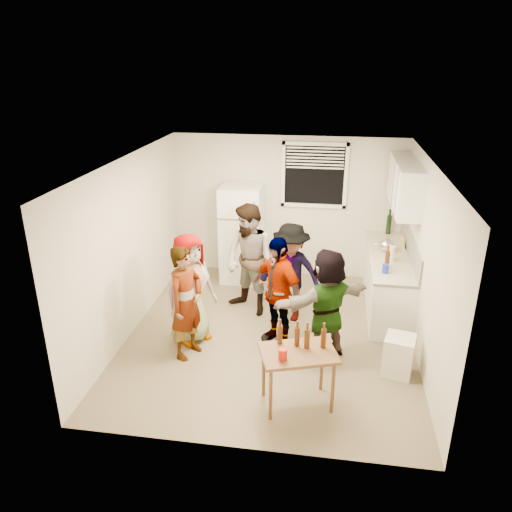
% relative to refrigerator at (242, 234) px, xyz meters
% --- Properties ---
extents(room, '(4.00, 4.50, 2.50)m').
position_rel_refrigerator_xyz_m(room, '(0.75, -1.88, -0.85)').
color(room, beige).
rests_on(room, ground).
extents(window, '(1.12, 0.10, 1.06)m').
position_rel_refrigerator_xyz_m(window, '(1.20, 0.33, 1.00)').
color(window, white).
rests_on(window, room).
extents(refrigerator, '(0.70, 0.70, 1.70)m').
position_rel_refrigerator_xyz_m(refrigerator, '(0.00, 0.00, 0.00)').
color(refrigerator, white).
rests_on(refrigerator, ground).
extents(counter_lower, '(0.60, 2.20, 0.86)m').
position_rel_refrigerator_xyz_m(counter_lower, '(2.45, -0.73, -0.42)').
color(counter_lower, white).
rests_on(counter_lower, ground).
extents(countertop, '(0.64, 2.22, 0.04)m').
position_rel_refrigerator_xyz_m(countertop, '(2.45, -0.73, 0.03)').
color(countertop, beige).
rests_on(countertop, counter_lower).
extents(backsplash, '(0.03, 2.20, 0.36)m').
position_rel_refrigerator_xyz_m(backsplash, '(2.74, -0.73, 0.23)').
color(backsplash, '#B3ADA5').
rests_on(backsplash, countertop).
extents(upper_cabinets, '(0.34, 1.60, 0.70)m').
position_rel_refrigerator_xyz_m(upper_cabinets, '(2.58, -0.53, 1.10)').
color(upper_cabinets, white).
rests_on(upper_cabinets, room).
extents(kettle, '(0.29, 0.26, 0.22)m').
position_rel_refrigerator_xyz_m(kettle, '(2.40, -0.60, 0.05)').
color(kettle, silver).
rests_on(kettle, countertop).
extents(paper_towel, '(0.11, 0.11, 0.23)m').
position_rel_refrigerator_xyz_m(paper_towel, '(2.43, -0.98, 0.05)').
color(paper_towel, white).
rests_on(paper_towel, countertop).
extents(wine_bottle, '(0.08, 0.08, 0.32)m').
position_rel_refrigerator_xyz_m(wine_bottle, '(2.50, 0.25, 0.05)').
color(wine_bottle, black).
rests_on(wine_bottle, countertop).
extents(beer_bottle_counter, '(0.07, 0.07, 0.25)m').
position_rel_refrigerator_xyz_m(beer_bottle_counter, '(2.35, -1.27, 0.05)').
color(beer_bottle_counter, '#47230C').
rests_on(beer_bottle_counter, countertop).
extents(blue_cup, '(0.09, 0.09, 0.13)m').
position_rel_refrigerator_xyz_m(blue_cup, '(2.32, -1.44, 0.05)').
color(blue_cup, '#2126AE').
rests_on(blue_cup, countertop).
extents(picture_frame, '(0.02, 0.19, 0.16)m').
position_rel_refrigerator_xyz_m(picture_frame, '(2.67, -0.40, 0.13)').
color(picture_frame, '#CCC952').
rests_on(picture_frame, countertop).
extents(trash_bin, '(0.43, 0.43, 0.52)m').
position_rel_refrigerator_xyz_m(trash_bin, '(2.45, -2.55, -0.60)').
color(trash_bin, silver).
rests_on(trash_bin, ground).
extents(serving_table, '(0.96, 0.79, 0.70)m').
position_rel_refrigerator_xyz_m(serving_table, '(1.24, -3.34, -0.85)').
color(serving_table, brown).
rests_on(serving_table, ground).
extents(beer_bottle_table, '(0.06, 0.06, 0.24)m').
position_rel_refrigerator_xyz_m(beer_bottle_table, '(1.33, -3.24, -0.15)').
color(beer_bottle_table, '#47230C').
rests_on(beer_bottle_table, serving_table).
extents(red_cup, '(0.10, 0.10, 0.13)m').
position_rel_refrigerator_xyz_m(red_cup, '(1.09, -3.51, -0.15)').
color(red_cup, '#B2170E').
rests_on(red_cup, serving_table).
extents(guest_grey, '(1.70, 1.59, 0.50)m').
position_rel_refrigerator_xyz_m(guest_grey, '(-0.33, -2.13, -0.85)').
color(guest_grey, gray).
rests_on(guest_grey, ground).
extents(guest_stripe, '(1.65, 1.13, 0.37)m').
position_rel_refrigerator_xyz_m(guest_stripe, '(-0.27, -2.52, -0.85)').
color(guest_stripe, '#141933').
rests_on(guest_stripe, ground).
extents(guest_back_left, '(1.65, 1.91, 0.65)m').
position_rel_refrigerator_xyz_m(guest_back_left, '(0.34, -1.21, -0.85)').
color(guest_back_left, '#503425').
rests_on(guest_back_left, ground).
extents(guest_back_right, '(1.32, 1.71, 0.56)m').
position_rel_refrigerator_xyz_m(guest_back_right, '(0.97, -1.33, -0.85)').
color(guest_back_right, '#38383D').
rests_on(guest_back_right, ground).
extents(guest_black, '(1.70, 1.78, 0.38)m').
position_rel_refrigerator_xyz_m(guest_black, '(0.85, -2.02, -0.85)').
color(guest_black, black).
rests_on(guest_black, ground).
extents(guest_orange, '(2.02, 2.05, 0.45)m').
position_rel_refrigerator_xyz_m(guest_orange, '(1.53, -2.26, -0.85)').
color(guest_orange, '#D77D58').
rests_on(guest_orange, ground).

